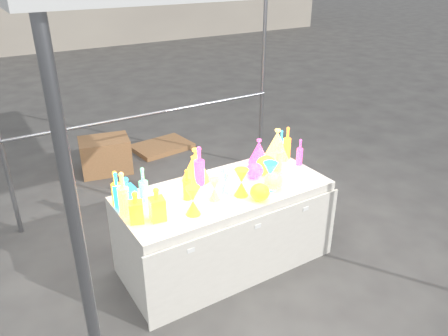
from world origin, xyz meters
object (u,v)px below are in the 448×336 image
hourglass_0 (193,201)px  bottle_0 (116,188)px  decanter_0 (136,207)px  globe_0 (260,193)px  lampshade_0 (194,169)px  cardboard_box_closed (106,155)px  display_table (225,227)px

hourglass_0 → bottle_0: bearing=135.3°
decanter_0 → hourglass_0: decanter_0 is taller
globe_0 → lampshade_0: lampshade_0 is taller
decanter_0 → lampshade_0: decanter_0 is taller
decanter_0 → hourglass_0: 0.42m
cardboard_box_closed → lampshade_0: 2.22m
decanter_0 → bottle_0: bearing=117.0°
bottle_0 → display_table: bearing=-15.5°
decanter_0 → display_table: bearing=25.2°
bottle_0 → lampshade_0: 0.72m
cardboard_box_closed → decanter_0: size_ratio=2.43×
decanter_0 → globe_0: (0.96, -0.22, -0.06)m
display_table → lampshade_0: 0.59m
decanter_0 → lampshade_0: size_ratio=1.11×
globe_0 → lampshade_0: bearing=115.9°
globe_0 → lampshade_0: 0.65m
display_table → cardboard_box_closed: size_ratio=2.98×
bottle_0 → lampshade_0: bottle_0 is taller
display_table → cardboard_box_closed: bearing=97.1°
cardboard_box_closed → decanter_0: 2.62m
display_table → decanter_0: bearing=-174.8°
display_table → hourglass_0: bearing=-153.6°
bottle_0 → hourglass_0: bearing=-44.7°
display_table → bottle_0: 1.03m
bottle_0 → lampshade_0: bearing=4.4°
globe_0 → display_table: bearing=116.8°
bottle_0 → globe_0: (1.00, -0.53, -0.09)m
decanter_0 → globe_0: decanter_0 is taller
cardboard_box_closed → hourglass_0: (-0.11, -2.61, 0.64)m
cardboard_box_closed → hourglass_0: size_ratio=2.65×
display_table → decanter_0: (-0.81, -0.07, 0.50)m
lampshade_0 → cardboard_box_closed: bearing=76.6°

